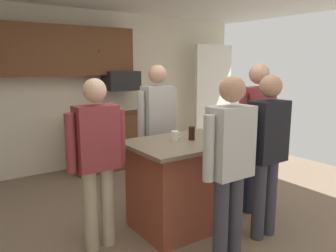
{
  "coord_description": "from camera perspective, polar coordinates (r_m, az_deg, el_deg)",
  "views": [
    {
      "loc": [
        -1.96,
        -2.59,
        1.73
      ],
      "look_at": [
        0.11,
        0.4,
        1.05
      ],
      "focal_mm": 35.62,
      "sensor_mm": 36.0,
      "label": 1
    }
  ],
  "objects": [
    {
      "name": "person_elder_center",
      "position": [
        3.95,
        14.92,
        -0.32
      ],
      "size": [
        0.57,
        0.23,
        1.73
      ],
      "rotation": [
        0.0,
        0.0,
        2.95
      ],
      "color": "#232D4C",
      "rests_on": "ground"
    },
    {
      "name": "person_guest_left",
      "position": [
        4.18,
        -1.74,
        0.47
      ],
      "size": [
        0.57,
        0.23,
        1.72
      ],
      "rotation": [
        0.0,
        0.0,
        -1.79
      ],
      "color": "#232D4C",
      "rests_on": "ground"
    },
    {
      "name": "mug_ceramic_white",
      "position": [
        3.46,
        1.25,
        -1.72
      ],
      "size": [
        0.12,
        0.08,
        0.11
      ],
      "color": "white",
      "rests_on": "kitchen_island"
    },
    {
      "name": "kitchen_island",
      "position": [
        3.61,
        2.75,
        -9.74
      ],
      "size": [
        1.16,
        0.86,
        0.94
      ],
      "color": "brown",
      "rests_on": "ground"
    },
    {
      "name": "cabinet_run_upper",
      "position": [
        5.42,
        -18.39,
        12.13
      ],
      "size": [
        2.4,
        0.38,
        0.75
      ],
      "color": "brown"
    },
    {
      "name": "back_wall",
      "position": [
        5.75,
        -14.76,
        5.96
      ],
      "size": [
        6.4,
        0.1,
        2.6
      ],
      "primitive_type": "cube",
      "color": "beige",
      "rests_on": "ground"
    },
    {
      "name": "glass_pilsner",
      "position": [
        3.52,
        4.08,
        -1.24
      ],
      "size": [
        0.07,
        0.07,
        0.14
      ],
      "color": "black",
      "rests_on": "kitchen_island"
    },
    {
      "name": "person_guest_by_door",
      "position": [
        2.84,
        10.55,
        -5.69
      ],
      "size": [
        0.57,
        0.22,
        1.64
      ],
      "rotation": [
        0.0,
        0.0,
        1.42
      ],
      "color": "#383842",
      "rests_on": "ground"
    },
    {
      "name": "tumbler_amber",
      "position": [
        3.77,
        6.68,
        -0.34
      ],
      "size": [
        0.07,
        0.07,
        0.16
      ],
      "color": "black",
      "rests_on": "kitchen_island"
    },
    {
      "name": "microwave_over_range",
      "position": [
        5.7,
        -8.07,
        7.68
      ],
      "size": [
        0.56,
        0.4,
        0.32
      ],
      "primitive_type": "cube",
      "color": "black"
    },
    {
      "name": "floor",
      "position": [
        3.68,
        2.23,
        -17.47
      ],
      "size": [
        7.04,
        7.04,
        0.0
      ],
      "primitive_type": "plane",
      "color": "#7F6B56",
      "rests_on": "ground"
    },
    {
      "name": "french_door_window_panel",
      "position": [
        6.79,
        7.73,
        5.17
      ],
      "size": [
        0.9,
        0.06,
        2.0
      ],
      "primitive_type": "cube",
      "color": "white",
      "rests_on": "ground"
    },
    {
      "name": "cabinet_run_lower",
      "position": [
        5.82,
        -7.72,
        -2.21
      ],
      "size": [
        1.8,
        0.63,
        0.9
      ],
      "color": "brown",
      "rests_on": "ground"
    },
    {
      "name": "person_host_foreground",
      "position": [
        3.38,
        16.64,
        -3.41
      ],
      "size": [
        0.57,
        0.22,
        1.63
      ],
      "rotation": [
        0.0,
        0.0,
        2.25
      ],
      "color": "#383842",
      "rests_on": "ground"
    },
    {
      "name": "person_guest_right",
      "position": [
        3.12,
        -12.03,
        -4.67
      ],
      "size": [
        0.57,
        0.22,
        1.6
      ],
      "rotation": [
        0.0,
        0.0,
        -0.11
      ],
      "color": "tan",
      "rests_on": "ground"
    }
  ]
}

